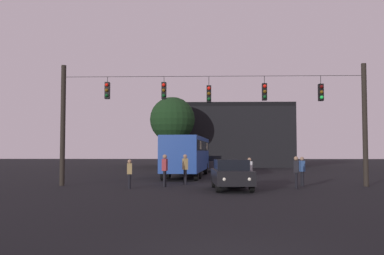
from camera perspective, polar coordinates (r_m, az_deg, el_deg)
ground_plane at (r=32.84m, az=2.44°, el=-6.48°), size 168.00×168.00×0.00m
overhead_signal_span at (r=24.91m, az=2.65°, el=1.78°), size 17.27×0.44×6.86m
city_bus at (r=33.69m, az=-0.62°, el=-3.22°), size 3.33×11.16×3.00m
car_near_right at (r=22.52m, az=5.10°, el=-5.98°), size 2.04×4.42×1.52m
car_far_left at (r=42.90m, az=2.75°, el=-4.63°), size 2.07×4.43×1.52m
pedestrian_crossing_left at (r=25.49m, az=7.42°, el=-5.43°), size 0.31×0.40×1.58m
pedestrian_crossing_center at (r=25.58m, az=14.01°, el=-5.28°), size 0.28×0.39×1.63m
pedestrian_crossing_right at (r=25.91m, az=-0.89°, el=-5.16°), size 0.35×0.42×1.76m
pedestrian_near_bus at (r=23.48m, az=-8.07°, el=-5.73°), size 0.32×0.40×1.51m
pedestrian_trailing at (r=24.30m, az=-3.53°, el=-5.28°), size 0.30×0.40×1.77m
pedestrian_far_side at (r=23.72m, az=13.29°, el=-5.40°), size 0.32×0.41×1.67m
corner_building at (r=58.64m, az=4.29°, el=-1.15°), size 16.47×11.46×7.88m
tree_left_silhouette at (r=49.73m, az=-2.55°, el=1.01°), size 5.06×5.06×8.07m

